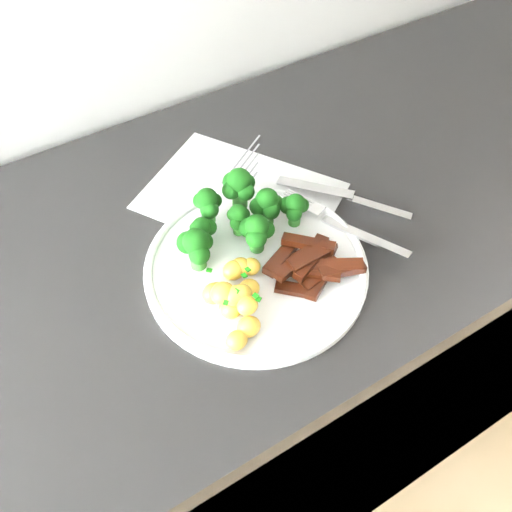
% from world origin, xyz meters
% --- Properties ---
extents(counter, '(2.44, 0.61, 0.91)m').
position_xyz_m(counter, '(-0.13, 1.67, 0.46)').
color(counter, black).
rests_on(counter, ground).
extents(recipe_paper, '(0.31, 0.34, 0.00)m').
position_xyz_m(recipe_paper, '(-0.08, 1.72, 0.92)').
color(recipe_paper, silver).
rests_on(recipe_paper, counter).
extents(plate, '(0.30, 0.30, 0.02)m').
position_xyz_m(plate, '(-0.14, 1.59, 0.92)').
color(plate, white).
rests_on(plate, counter).
extents(broccoli, '(0.19, 0.13, 0.08)m').
position_xyz_m(broccoli, '(-0.13, 1.65, 0.96)').
color(broccoli, '#25601D').
rests_on(broccoli, plate).
extents(potatoes, '(0.10, 0.12, 0.04)m').
position_xyz_m(potatoes, '(-0.19, 1.55, 0.94)').
color(potatoes, gold).
rests_on(potatoes, plate).
extents(beef_strips, '(0.12, 0.11, 0.03)m').
position_xyz_m(beef_strips, '(-0.08, 1.54, 0.94)').
color(beef_strips, black).
rests_on(beef_strips, plate).
extents(fork, '(0.09, 0.20, 0.02)m').
position_xyz_m(fork, '(0.00, 1.57, 0.93)').
color(fork, silver).
rests_on(fork, plate).
extents(knife, '(0.14, 0.17, 0.02)m').
position_xyz_m(knife, '(0.06, 1.61, 0.92)').
color(knife, silver).
rests_on(knife, plate).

